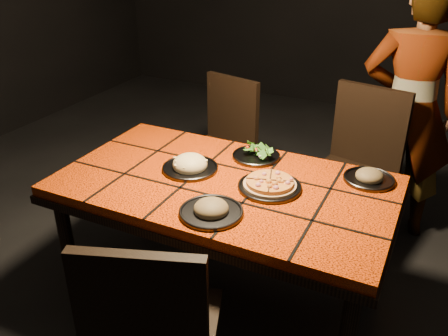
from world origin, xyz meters
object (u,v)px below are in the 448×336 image
at_px(diner, 409,111).
at_px(plate_pizza, 270,185).
at_px(chair_far_left, 223,138).
at_px(plate_pasta, 190,165).
at_px(chair_near, 153,329).
at_px(chair_far_right, 359,159).
at_px(dining_table, 225,195).

distance_m(diner, plate_pizza, 1.24).
height_order(chair_far_left, plate_pasta, chair_far_left).
relative_size(chair_far_left, diner, 0.57).
bearing_deg(chair_near, chair_far_left, -91.71).
height_order(chair_near, chair_far_right, chair_far_right).
height_order(chair_near, diner, diner).
bearing_deg(plate_pasta, chair_far_right, 51.49).
xyz_separation_m(chair_far_right, diner, (0.22, 0.27, 0.25)).
xyz_separation_m(chair_far_left, plate_pizza, (0.67, -0.87, 0.22)).
height_order(chair_near, plate_pasta, chair_near).
bearing_deg(chair_far_left, chair_far_right, 13.90).
xyz_separation_m(dining_table, chair_near, (0.10, -0.79, -0.11)).
bearing_deg(dining_table, diner, 59.24).
bearing_deg(chair_far_right, dining_table, -106.45).
bearing_deg(chair_far_right, plate_pizza, -94.86).
xyz_separation_m(dining_table, plate_pasta, (-0.21, 0.03, 0.10)).
xyz_separation_m(chair_near, plate_pizza, (0.12, 0.82, 0.21)).
height_order(chair_far_right, plate_pasta, chair_far_right).
xyz_separation_m(chair_far_left, plate_pasta, (0.24, -0.87, 0.23)).
distance_m(dining_table, plate_pasta, 0.24).
xyz_separation_m(chair_near, chair_far_right, (0.38, 1.69, 0.02)).
xyz_separation_m(dining_table, chair_far_right, (0.48, 0.90, -0.09)).
xyz_separation_m(chair_far_right, plate_pizza, (-0.26, -0.87, 0.19)).
distance_m(plate_pizza, plate_pasta, 0.43).
bearing_deg(chair_far_right, chair_near, -91.05).
height_order(chair_far_right, plate_pizza, chair_far_right).
distance_m(chair_far_right, plate_pasta, 1.12).
height_order(diner, plate_pasta, diner).
relative_size(chair_near, diner, 0.58).
height_order(diner, plate_pizza, diner).
bearing_deg(plate_pasta, plate_pizza, -0.61).
relative_size(chair_far_right, plate_pizza, 3.23).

